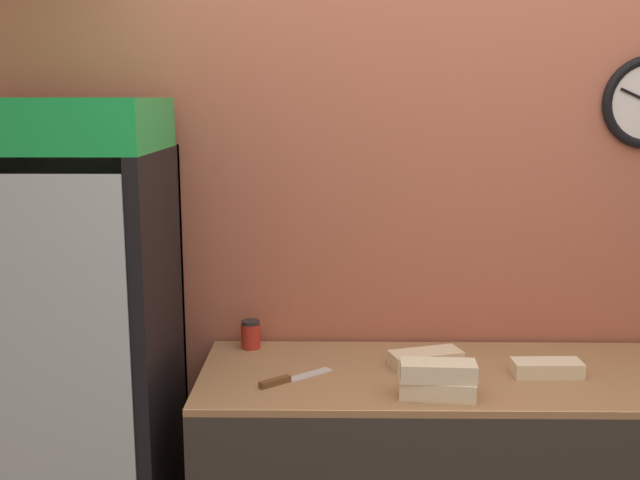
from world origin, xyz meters
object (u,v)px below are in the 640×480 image
at_px(beverage_cooler, 70,327).
at_px(condiment_jar, 251,334).
at_px(sandwich_stack_middle, 438,371).
at_px(sandwich_flat_right, 426,359).
at_px(sandwich_flat_left, 547,368).
at_px(chefs_knife, 286,379).
at_px(sandwich_stack_bottom, 438,389).

relative_size(beverage_cooler, condiment_jar, 16.49).
relative_size(sandwich_stack_middle, sandwich_flat_right, 0.88).
height_order(sandwich_flat_left, chefs_knife, sandwich_flat_left).
distance_m(sandwich_stack_bottom, chefs_knife, 0.53).
bearing_deg(beverage_cooler, sandwich_stack_bottom, -12.65).
xyz_separation_m(beverage_cooler, sandwich_stack_bottom, (1.32, -0.30, -0.12)).
distance_m(beverage_cooler, sandwich_stack_middle, 1.36).
xyz_separation_m(sandwich_flat_left, chefs_knife, (-0.93, -0.07, -0.02)).
relative_size(chefs_knife, condiment_jar, 2.31).
height_order(sandwich_stack_middle, sandwich_flat_right, sandwich_stack_middle).
height_order(sandwich_stack_bottom, chefs_knife, sandwich_stack_bottom).
bearing_deg(condiment_jar, sandwich_flat_right, -16.27).
xyz_separation_m(beverage_cooler, sandwich_flat_right, (1.32, 0.00, -0.12)).
relative_size(sandwich_stack_middle, sandwich_flat_left, 1.03).
bearing_deg(sandwich_flat_right, sandwich_flat_left, -12.57).
height_order(beverage_cooler, sandwich_stack_bottom, beverage_cooler).
height_order(sandwich_stack_middle, chefs_knife, sandwich_stack_middle).
distance_m(beverage_cooler, condiment_jar, 0.69).
xyz_separation_m(sandwich_flat_left, sandwich_flat_right, (-0.42, 0.09, 0.00)).
bearing_deg(sandwich_stack_bottom, beverage_cooler, 167.35).
height_order(beverage_cooler, sandwich_flat_right, beverage_cooler).
height_order(sandwich_flat_right, chefs_knife, sandwich_flat_right).
bearing_deg(condiment_jar, sandwich_stack_bottom, -36.36).
height_order(chefs_knife, condiment_jar, condiment_jar).
distance_m(sandwich_flat_left, condiment_jar, 1.13).
xyz_separation_m(sandwich_stack_bottom, sandwich_stack_middle, (0.00, 0.00, 0.06)).
height_order(beverage_cooler, condiment_jar, beverage_cooler).
xyz_separation_m(sandwich_stack_bottom, chefs_knife, (-0.51, 0.13, -0.02)).
bearing_deg(sandwich_stack_middle, sandwich_flat_left, 26.02).
distance_m(sandwich_stack_middle, sandwich_flat_right, 0.31).
distance_m(sandwich_stack_bottom, sandwich_flat_right, 0.30).
bearing_deg(chefs_knife, condiment_jar, 114.15).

